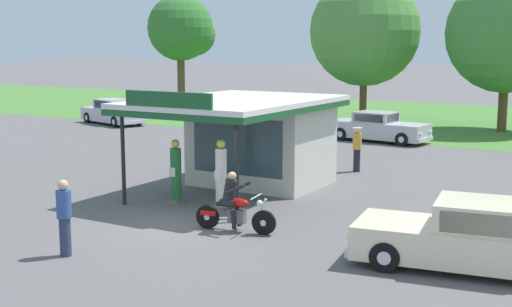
% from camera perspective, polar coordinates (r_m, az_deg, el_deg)
% --- Properties ---
extents(ground_plane, '(300.00, 300.00, 0.00)m').
position_cam_1_polar(ground_plane, '(18.33, -6.83, -6.13)').
color(ground_plane, '#5B5959').
extents(grass_verge_strip, '(120.00, 24.00, 0.01)m').
position_cam_1_polar(grass_verge_strip, '(45.58, 16.68, 2.69)').
color(grass_verge_strip, '#477A33').
rests_on(grass_verge_strip, ground).
extents(service_station_kiosk, '(4.95, 7.12, 3.52)m').
position_cam_1_polar(service_station_kiosk, '(23.13, -0.03, 1.64)').
color(service_station_kiosk, beige).
rests_on(service_station_kiosk, ground).
extents(gas_pump_nearside, '(0.44, 0.44, 1.96)m').
position_cam_1_polar(gas_pump_nearside, '(20.93, -6.76, -1.70)').
color(gas_pump_nearside, slate).
rests_on(gas_pump_nearside, ground).
extents(gas_pump_offside, '(0.44, 0.44, 2.07)m').
position_cam_1_polar(gas_pump_offside, '(19.97, -2.95, -2.00)').
color(gas_pump_offside, slate).
rests_on(gas_pump_offside, ground).
extents(motorcycle_with_rider, '(2.23, 0.71, 1.58)m').
position_cam_1_polar(motorcycle_with_rider, '(17.59, -1.87, -4.51)').
color(motorcycle_with_rider, black).
rests_on(motorcycle_with_rider, ground).
extents(featured_classic_sedan, '(5.35, 2.60, 1.52)m').
position_cam_1_polar(featured_classic_sedan, '(15.39, 17.90, -6.83)').
color(featured_classic_sedan, beige).
rests_on(featured_classic_sedan, ground).
extents(parked_car_back_row_right, '(5.25, 2.32, 1.48)m').
position_cam_1_polar(parked_car_back_row_right, '(34.60, 10.23, 2.12)').
color(parked_car_back_row_right, '#B7B7BC').
rests_on(parked_car_back_row_right, ground).
extents(parked_car_back_row_left, '(5.11, 2.14, 1.50)m').
position_cam_1_polar(parked_car_back_row_left, '(38.36, -1.46, 2.92)').
color(parked_car_back_row_left, '#B7B7BC').
rests_on(parked_car_back_row_left, ground).
extents(parked_car_second_row_spare, '(5.20, 3.06, 1.53)m').
position_cam_1_polar(parked_car_second_row_spare, '(42.53, -11.95, 3.38)').
color(parked_car_second_row_spare, '#B7B7BC').
rests_on(parked_car_second_row_spare, ground).
extents(bystander_chatting_near_pumps, '(0.38, 0.38, 1.72)m').
position_cam_1_polar(bystander_chatting_near_pumps, '(26.11, 8.49, 0.49)').
color(bystander_chatting_near_pumps, black).
rests_on(bystander_chatting_near_pumps, ground).
extents(bystander_strolling_foreground, '(0.34, 0.34, 1.78)m').
position_cam_1_polar(bystander_strolling_foreground, '(16.11, -15.82, -5.06)').
color(bystander_strolling_foreground, '#2D3351').
rests_on(bystander_strolling_foreground, ground).
extents(tree_oak_distant_spare, '(6.63, 6.63, 8.78)m').
position_cam_1_polar(tree_oak_distant_spare, '(40.20, 20.50, 9.36)').
color(tree_oak_distant_spare, brown).
rests_on(tree_oak_distant_spare, ground).
extents(tree_oak_centre, '(4.96, 4.96, 8.56)m').
position_cam_1_polar(tree_oak_centre, '(52.30, -6.13, 10.31)').
color(tree_oak_centre, brown).
rests_on(tree_oak_centre, ground).
extents(tree_oak_right, '(6.58, 6.58, 8.91)m').
position_cam_1_polar(tree_oak_right, '(41.82, 9.02, 9.94)').
color(tree_oak_right, brown).
rests_on(tree_oak_right, ground).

